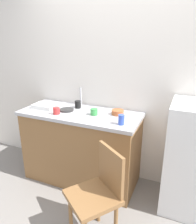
# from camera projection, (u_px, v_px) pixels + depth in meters

# --- Properties ---
(ground_plane) EXTENTS (8.00, 8.00, 0.00)m
(ground_plane) POSITION_uv_depth(u_px,v_px,m) (90.00, 224.00, 2.16)
(ground_plane) COLOR gray
(back_wall) EXTENTS (4.80, 0.10, 2.67)m
(back_wall) POSITION_uv_depth(u_px,v_px,m) (124.00, 76.00, 2.58)
(back_wall) COLOR white
(back_wall) RESTS_ON ground_plane
(cabinet_base) EXTENTS (1.40, 0.60, 0.89)m
(cabinet_base) POSITION_uv_depth(u_px,v_px,m) (81.00, 148.00, 2.73)
(cabinet_base) COLOR olive
(cabinet_base) RESTS_ON ground_plane
(countertop) EXTENTS (1.44, 0.64, 0.04)m
(countertop) POSITION_uv_depth(u_px,v_px,m) (81.00, 113.00, 2.58)
(countertop) COLOR #B7B7BC
(countertop) RESTS_ON cabinet_base
(faucet) EXTENTS (0.02, 0.02, 0.23)m
(faucet) POSITION_uv_depth(u_px,v_px,m) (81.00, 96.00, 2.80)
(faucet) COLOR #B7B7BC
(faucet) RESTS_ON countertop
(refrigerator) EXTENTS (0.55, 0.56, 1.18)m
(refrigerator) POSITION_uv_depth(u_px,v_px,m) (194.00, 159.00, 2.22)
(refrigerator) COLOR white
(refrigerator) RESTS_ON ground_plane
(chair) EXTENTS (0.56, 0.56, 0.89)m
(chair) POSITION_uv_depth(u_px,v_px,m) (98.00, 192.00, 1.88)
(chair) COLOR olive
(chair) RESTS_ON ground_plane
(dish_tray) EXTENTS (0.28, 0.20, 0.05)m
(dish_tray) POSITION_uv_depth(u_px,v_px,m) (45.00, 106.00, 2.71)
(dish_tray) COLOR white
(dish_tray) RESTS_ON countertop
(terracotta_bowl) EXTENTS (0.14, 0.14, 0.05)m
(terracotta_bowl) POSITION_uv_depth(u_px,v_px,m) (118.00, 112.00, 2.48)
(terracotta_bowl) COLOR #B25B33
(terracotta_bowl) RESTS_ON countertop
(hotplate) EXTENTS (0.17, 0.17, 0.02)m
(hotplate) POSITION_uv_depth(u_px,v_px,m) (67.00, 110.00, 2.61)
(hotplate) COLOR #2D2D2D
(hotplate) RESTS_ON countertop
(cup_green) EXTENTS (0.08, 0.08, 0.07)m
(cup_green) POSITION_uv_depth(u_px,v_px,m) (94.00, 112.00, 2.46)
(cup_green) COLOR green
(cup_green) RESTS_ON countertop
(cup_blue) EXTENTS (0.06, 0.06, 0.10)m
(cup_blue) POSITION_uv_depth(u_px,v_px,m) (121.00, 120.00, 2.19)
(cup_blue) COLOR blue
(cup_blue) RESTS_ON countertop
(cup_black) EXTENTS (0.08, 0.08, 0.09)m
(cup_black) POSITION_uv_depth(u_px,v_px,m) (78.00, 104.00, 2.70)
(cup_black) COLOR black
(cup_black) RESTS_ON countertop
(cup_red) EXTENTS (0.08, 0.08, 0.08)m
(cup_red) POSITION_uv_depth(u_px,v_px,m) (56.00, 111.00, 2.49)
(cup_red) COLOR red
(cup_red) RESTS_ON countertop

